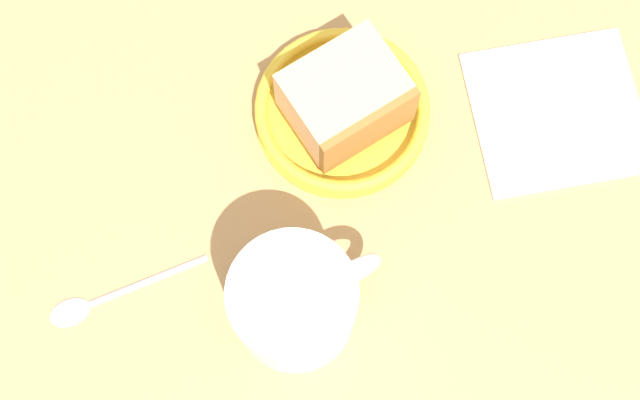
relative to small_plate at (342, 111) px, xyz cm
name	(u,v)px	position (x,y,z in cm)	size (l,w,h in cm)	color
ground_plane	(285,179)	(4.08, 4.79, -2.81)	(142.25, 142.25, 3.65)	tan
small_plate	(342,111)	(0.00, 0.00, 0.00)	(13.31, 13.31, 1.97)	yellow
cake_slice	(345,99)	(-0.16, 0.22, 2.99)	(10.41, 10.11, 5.93)	#9E662D
tea_mug	(296,303)	(2.40, 15.36, 3.63)	(10.18, 8.50, 9.05)	white
teaspoon	(94,301)	(17.06, 15.47, -0.63)	(11.41, 6.41, 0.80)	silver
folded_napkin	(557,111)	(-16.44, -1.25, -0.68)	(12.76, 11.92, 0.60)	white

